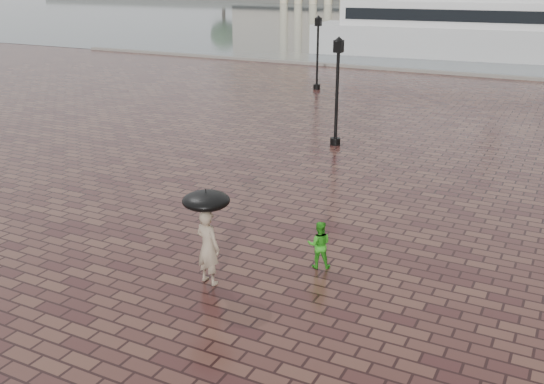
{
  "coord_description": "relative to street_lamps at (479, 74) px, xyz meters",
  "views": [
    {
      "loc": [
        3.09,
        -13.7,
        6.93
      ],
      "look_at": [
        -3.9,
        -0.06,
        1.4
      ],
      "focal_mm": 40.0,
      "sensor_mm": 36.0,
      "label": 1
    }
  ],
  "objects": [
    {
      "name": "adult_pedestrian",
      "position": [
        -2.61,
        -20.44,
        -1.41
      ],
      "size": [
        0.75,
        0.58,
        1.84
      ],
      "primitive_type": "imported",
      "rotation": [
        0.0,
        0.0,
        2.92
      ],
      "color": "gray",
      "rests_on": "ground"
    },
    {
      "name": "umbrella",
      "position": [
        -2.61,
        -20.44,
        -0.25
      ],
      "size": [
        1.1,
        1.1,
        1.18
      ],
      "color": "black",
      "rests_on": "ground"
    },
    {
      "name": "ground",
      "position": [
        1.5,
        -17.5,
        -2.33
      ],
      "size": [
        300.0,
        300.0,
        0.0
      ],
      "primitive_type": "plane",
      "color": "#361918",
      "rests_on": "ground"
    },
    {
      "name": "child_pedestrian",
      "position": [
        -0.6,
        -18.5,
        -1.72
      ],
      "size": [
        0.72,
        0.65,
        1.22
      ],
      "primitive_type": "imported",
      "rotation": [
        0.0,
        0.0,
        3.52
      ],
      "color": "green",
      "rests_on": "ground"
    },
    {
      "name": "quay_edge",
      "position": [
        1.5,
        14.5,
        -2.33
      ],
      "size": [
        80.0,
        0.6,
        0.3
      ],
      "primitive_type": "cube",
      "color": "slate",
      "rests_on": "ground"
    },
    {
      "name": "street_lamps",
      "position": [
        0.0,
        0.0,
        0.0
      ],
      "size": [
        21.44,
        14.44,
        4.4
      ],
      "color": "black",
      "rests_on": "ground"
    },
    {
      "name": "ferry_near",
      "position": [
        -5.2,
        25.31,
        0.32
      ],
      "size": [
        27.28,
        8.68,
        8.8
      ],
      "rotation": [
        0.0,
        0.0,
        0.08
      ],
      "color": "silver",
      "rests_on": "ground"
    }
  ]
}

